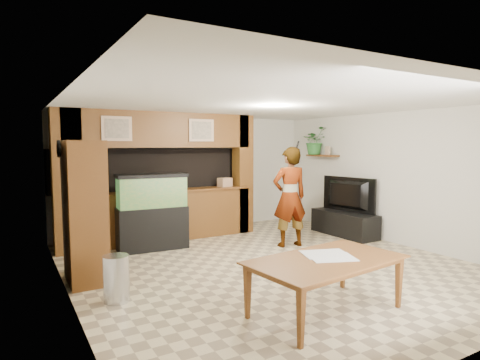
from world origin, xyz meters
TOP-DOWN VIEW (x-y plane):
  - floor at (0.00, 0.00)m, footprint 6.50×6.50m
  - ceiling at (0.00, 0.00)m, footprint 6.50×6.50m
  - wall_back at (0.00, 3.25)m, footprint 6.00×0.00m
  - wall_left at (-3.00, 0.00)m, footprint 0.00×6.50m
  - wall_right at (3.00, 0.00)m, footprint 0.00×6.50m
  - partition at (-0.95, 2.64)m, footprint 4.20×0.99m
  - wall_clock at (-2.97, 1.00)m, footprint 0.05×0.25m
  - wall_shelf at (2.85, 1.95)m, footprint 0.25×0.90m
  - pantry_cabinet at (-2.70, 0.70)m, footprint 0.50×0.82m
  - trash_can at (-2.51, -0.28)m, footprint 0.32×0.32m
  - aquarium at (-1.31, 1.95)m, footprint 1.28×0.48m
  - tv_stand at (2.65, 0.99)m, footprint 0.56×1.52m
  - television at (2.65, 0.99)m, footprint 0.37×1.31m
  - photo_frame at (2.85, 1.77)m, footprint 0.04×0.15m
  - potted_plant at (2.82, 2.20)m, footprint 0.63×0.55m
  - person at (1.04, 0.84)m, footprint 0.77×0.57m
  - microphone at (1.09, 0.68)m, footprint 0.03×0.09m
  - dining_table at (-0.48, -1.89)m, footprint 1.93×1.21m
  - newspaper_a at (-0.40, -1.85)m, footprint 0.62×0.54m
  - newspaper_b at (-0.37, -1.70)m, footprint 0.64×0.55m
  - counter_box at (0.50, 2.45)m, footprint 0.33×0.26m

SIDE VIEW (x-z plane):
  - floor at x=0.00m, z-range 0.00..0.00m
  - tv_stand at x=2.65m, z-range 0.00..0.51m
  - trash_can at x=-2.51m, z-range 0.00..0.59m
  - dining_table at x=-0.48m, z-range 0.00..0.64m
  - newspaper_a at x=-0.40m, z-range 0.64..0.65m
  - newspaper_b at x=-0.37m, z-range 0.64..0.65m
  - aquarium at x=-1.31m, z-range -0.02..1.40m
  - television at x=2.65m, z-range 0.51..1.26m
  - person at x=1.04m, z-range 0.00..1.92m
  - pantry_cabinet at x=-2.70m, z-range 0.00..2.02m
  - counter_box at x=0.50m, z-range 1.04..1.23m
  - wall_back at x=0.00m, z-range -1.70..4.30m
  - wall_left at x=-3.00m, z-range -1.95..4.55m
  - wall_right at x=3.00m, z-range -1.95..4.55m
  - partition at x=-0.95m, z-range 0.01..2.61m
  - wall_shelf at x=2.85m, z-range 1.68..1.72m
  - photo_frame at x=2.85m, z-range 1.72..1.92m
  - wall_clock at x=-2.97m, z-range 1.77..2.02m
  - microphone at x=1.09m, z-range 1.88..2.03m
  - potted_plant at x=2.82m, z-range 1.72..2.38m
  - ceiling at x=0.00m, z-range 2.60..2.60m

